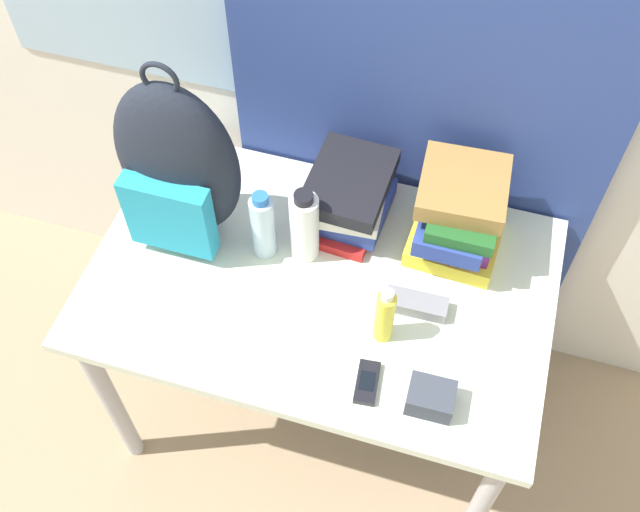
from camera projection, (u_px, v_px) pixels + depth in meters
ground_plane at (286, 512)px, 2.25m from camera, size 12.00×12.00×0.00m
curtain_blue at (434, 22)px, 1.63m from camera, size 0.97×0.04×2.50m
desk at (320, 300)px, 1.93m from camera, size 1.14×0.73×0.74m
backpack at (177, 167)px, 1.76m from camera, size 0.31×0.19×0.53m
book_stack_left at (350, 197)px, 1.89m from camera, size 0.21×0.29×0.16m
book_stack_center at (460, 214)px, 1.82m from camera, size 0.23×0.28×0.23m
water_bottle at (263, 226)px, 1.82m from camera, size 0.06×0.06×0.21m
sports_bottle at (304, 226)px, 1.81m from camera, size 0.07×0.07×0.22m
sunscreen_bottle at (385, 316)px, 1.69m from camera, size 0.05×0.05×0.18m
cell_phone at (367, 382)px, 1.68m from camera, size 0.06×0.11×0.02m
sunglasses_case at (416, 304)px, 1.78m from camera, size 0.15×0.06×0.04m
camera_pouch at (431, 398)px, 1.63m from camera, size 0.10×0.08×0.06m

